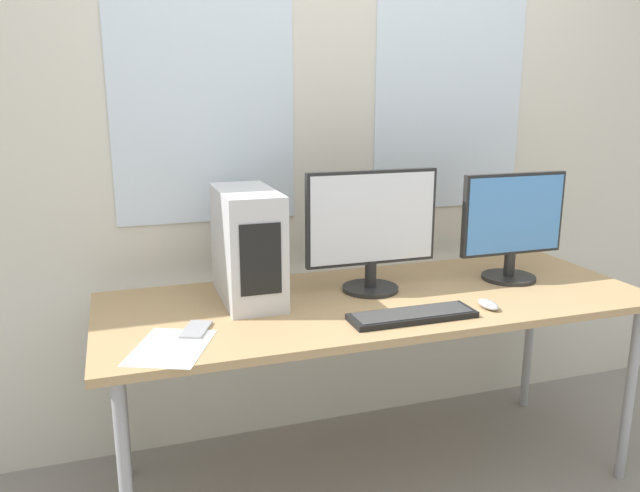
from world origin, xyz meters
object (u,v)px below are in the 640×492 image
Objects in this scene: pc_tower at (247,245)px; cell_phone at (196,330)px; keyboard at (412,315)px; mouse at (488,304)px; monitor_main at (372,227)px; monitor_right_near at (513,224)px.

cell_phone is at bearing -130.61° from pc_tower.
mouse is (0.30, 0.01, 0.00)m from keyboard.
keyboard is 2.70× the size of cell_phone.
pc_tower reaches higher than cell_phone.
mouse is at bearing 17.18° from cell_phone.
monitor_main reaches higher than pc_tower.
monitor_right_near reaches higher than pc_tower.
keyboard is at bearing -87.35° from monitor_main.
keyboard is at bearing -178.27° from mouse.
monitor_right_near is 0.69m from keyboard.
pc_tower is 0.41m from cell_phone.
mouse is (0.79, -0.38, -0.19)m from pc_tower.
pc_tower is 0.98× the size of keyboard.
cell_phone is (-0.72, 0.12, -0.01)m from keyboard.
pc_tower reaches higher than mouse.
monitor_right_near is 2.78× the size of cell_phone.
mouse is at bearing 1.73° from keyboard.
monitor_main is at bearing -6.67° from pc_tower.
mouse is at bearing -45.20° from monitor_main.
cell_phone is at bearing -162.95° from monitor_main.
cell_phone is at bearing 170.80° from keyboard.
keyboard is (0.49, -0.39, -0.19)m from pc_tower.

